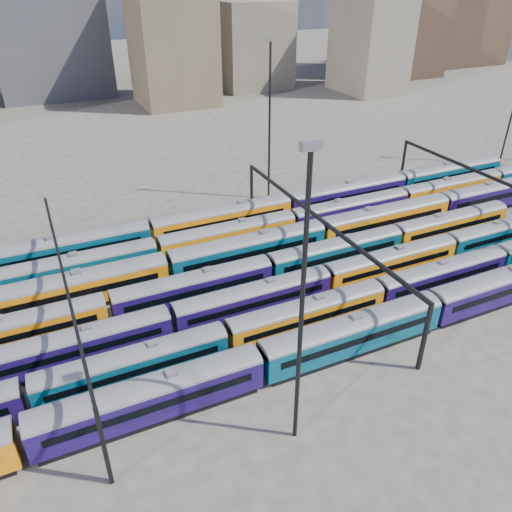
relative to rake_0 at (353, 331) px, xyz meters
name	(u,v)px	position (x,y,z in m)	size (l,w,h in m)	color
ground	(245,290)	(-5.38, 15.00, -2.68)	(500.00, 500.00, 0.00)	#46403B
rake_0	(353,331)	(0.00, 0.00, 0.00)	(103.42, 3.03, 5.10)	black
rake_1	(378,291)	(6.98, 5.00, -0.27)	(112.07, 2.74, 4.59)	black
rake_2	(326,277)	(3.11, 10.00, -0.22)	(114.28, 2.79, 4.68)	black
rake_3	(108,306)	(-21.63, 15.00, -0.17)	(116.61, 2.85, 4.78)	black
rake_4	(248,247)	(-2.61, 20.00, 0.14)	(152.19, 3.18, 5.36)	black
rake_5	(228,234)	(-3.47, 25.00, -0.09)	(140.09, 2.93, 4.92)	black
rake_6	(149,231)	(-13.19, 30.00, 0.12)	(129.58, 3.16, 5.33)	black
gantry_1	(65,281)	(-25.38, 15.00, 4.11)	(0.35, 40.35, 8.03)	black
gantry_2	(318,225)	(4.62, 15.00, 4.11)	(0.35, 40.35, 8.03)	black
gantry_3	(495,186)	(34.62, 15.00, 4.11)	(0.35, 40.35, 8.03)	black
mast_2	(302,301)	(-10.38, -7.00, 11.29)	(1.40, 0.50, 25.60)	black
mast_3	(270,117)	(9.62, 39.00, 11.29)	(1.40, 0.50, 25.60)	black
skyline	(399,12)	(99.37, 120.73, 18.15)	(399.22, 60.48, 50.03)	#665B4C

